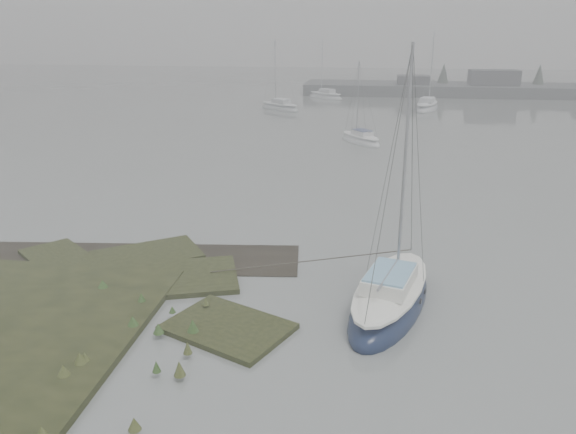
{
  "coord_description": "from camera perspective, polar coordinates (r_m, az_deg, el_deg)",
  "views": [
    {
      "loc": [
        4.35,
        -14.88,
        8.64
      ],
      "look_at": [
        1.56,
        4.88,
        1.8
      ],
      "focal_mm": 35.0,
      "sensor_mm": 36.0,
      "label": 1
    }
  ],
  "objects": [
    {
      "name": "sailboat_far_c",
      "position": [
        71.52,
        3.84,
        12.12
      ],
      "size": [
        5.26,
        4.76,
        7.56
      ],
      "rotation": [
        0.0,
        0.0,
        0.88
      ],
      "color": "silver",
      "rests_on": "ground"
    },
    {
      "name": "sailboat_far_a",
      "position": [
        61.41,
        -0.83,
        11.05
      ],
      "size": [
        5.41,
        4.88,
        7.77
      ],
      "rotation": [
        0.0,
        0.0,
        0.89
      ],
      "color": "#9EA5A8",
      "rests_on": "ground"
    },
    {
      "name": "sailboat_far_b",
      "position": [
        63.23,
        13.93,
        10.76
      ],
      "size": [
        3.68,
        6.43,
        8.62
      ],
      "rotation": [
        0.0,
        0.0,
        -0.29
      ],
      "color": "#B9BDC3",
      "rests_on": "ground"
    },
    {
      "name": "sailboat_main",
      "position": [
        18.56,
        10.33,
        -8.22
      ],
      "size": [
        3.7,
        6.58,
        8.84
      ],
      "rotation": [
        0.0,
        0.0,
        -0.28
      ],
      "color": "#121C38",
      "rests_on": "ground"
    },
    {
      "name": "ground",
      "position": [
        45.91,
        2.48,
        8.05
      ],
      "size": [
        160.0,
        160.0,
        0.0
      ],
      "primitive_type": "plane",
      "color": "slate",
      "rests_on": "ground"
    },
    {
      "name": "far_shoreline",
      "position": [
        80.39,
        24.79,
        11.66
      ],
      "size": [
        60.0,
        8.0,
        4.15
      ],
      "color": "#4C4F51",
      "rests_on": "ground"
    },
    {
      "name": "sailboat_white",
      "position": [
        44.25,
        7.39,
        7.77
      ],
      "size": [
        3.95,
        4.71,
        6.6
      ],
      "rotation": [
        0.0,
        0.0,
        0.62
      ],
      "color": "white",
      "rests_on": "ground"
    }
  ]
}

